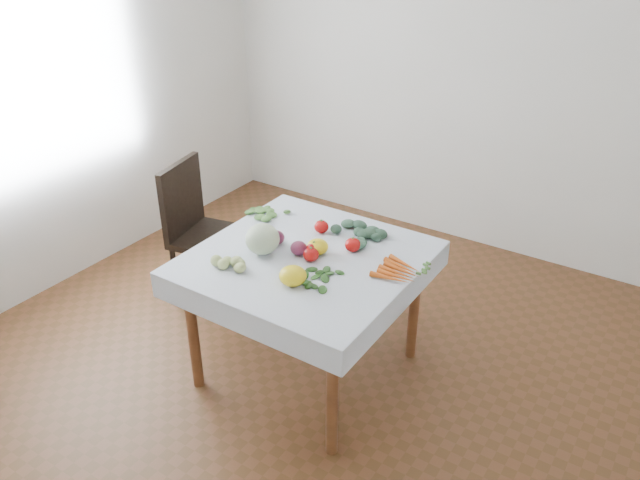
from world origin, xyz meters
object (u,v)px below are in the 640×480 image
object	(u,v)px
chair	(198,224)
cabbage	(263,239)
heirloom_back	(318,247)
table	(307,273)
carrot_bunch	(398,271)

from	to	relation	value
chair	cabbage	size ratio (longest dim) A/B	5.29
chair	cabbage	distance (m)	0.93
cabbage	heirloom_back	distance (m)	0.29
cabbage	heirloom_back	size ratio (longest dim) A/B	1.58
table	heirloom_back	world-z (taller)	heirloom_back
carrot_bunch	cabbage	bearing A→B (deg)	-164.11
heirloom_back	carrot_bunch	size ratio (longest dim) A/B	0.49
chair	cabbage	xyz separation A→B (m)	(0.82, -0.35, 0.29)
heirloom_back	cabbage	bearing A→B (deg)	-148.58
cabbage	carrot_bunch	size ratio (longest dim) A/B	0.77
heirloom_back	carrot_bunch	distance (m)	0.45
chair	carrot_bunch	distance (m)	1.53
table	cabbage	xyz separation A→B (m)	(-0.21, -0.09, 0.18)
table	heirloom_back	distance (m)	0.16
heirloom_back	chair	bearing A→B (deg)	169.20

